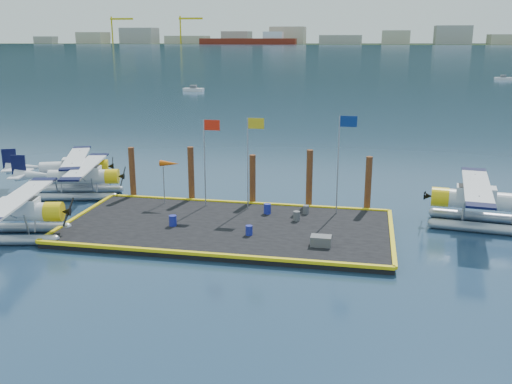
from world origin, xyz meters
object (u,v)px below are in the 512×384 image
crate (321,241)px  flagpole_blue (342,150)px  drum_5 (267,209)px  piling_4 (368,185)px  seaplane_d (482,203)px  piling_3 (309,181)px  flagpole_yellow (251,149)px  piling_2 (253,181)px  piling_0 (132,174)px  seaplane_c (72,170)px  piling_1 (191,176)px  drum_2 (297,216)px  windsock (170,165)px  drum_3 (173,221)px  flagpole_red (207,149)px  seaplane_a (13,215)px  drum_4 (306,210)px  drum_1 (249,230)px  seaplane_b (82,179)px

crate → flagpole_blue: flagpole_blue is taller
drum_5 → piling_4: piling_4 is taller
seaplane_d → piling_3: size_ratio=2.39×
flagpole_yellow → piling_2: bearing=97.2°
piling_0 → seaplane_c: bearing=156.5°
drum_5 → piling_1: size_ratio=0.16×
piling_0 → piling_3: bearing=0.0°
crate → piling_3: (-1.51, 7.90, 1.46)m
piling_1 → drum_2: bearing=-24.2°
flagpole_yellow → piling_3: (3.80, 1.60, -2.36)m
piling_4 → piling_2: bearing=180.0°
drum_2 → windsock: 9.69m
drum_3 → piling_4: piling_4 is taller
flagpole_red → piling_0: size_ratio=1.50×
seaplane_d → crate: 11.60m
seaplane_a → seaplane_d: 28.89m
flagpole_red → piling_1: 3.28m
piling_2 → drum_4: bearing=-27.2°
flagpole_blue → seaplane_c: bearing=168.6°
drum_5 → crate: size_ratio=0.58×
seaplane_c → drum_5: size_ratio=13.63×
drum_3 → seaplane_d: bearing=13.9°
seaplane_d → flagpole_yellow: (-14.93, -0.12, 2.93)m
flagpole_yellow → piling_1: 5.52m
flagpole_red → piling_4: bearing=8.4°
drum_1 → piling_1: bearing=129.4°
seaplane_c → piling_0: 6.93m
seaplane_a → flagpole_red: size_ratio=1.63×
piling_0 → piling_4: 17.00m
seaplane_b → piling_1: bearing=76.0°
seaplane_c → piling_2: (15.33, -2.75, 0.46)m
piling_4 → crate: bearing=-107.5°
piling_1 → piling_3: 8.50m
seaplane_b → piling_1: (8.68, -0.19, 0.68)m
drum_1 → piling_4: bearing=45.5°
drum_4 → flagpole_red: 7.78m
seaplane_a → flagpole_yellow: bearing=108.4°
drum_1 → piling_3: 7.62m
drum_1 → windsock: 8.94m
seaplane_b → piling_3: piling_3 is taller
seaplane_c → flagpole_yellow: size_ratio=1.47×
drum_4 → seaplane_b: bearing=172.5°
seaplane_d → flagpole_blue: (-8.93, -0.12, 3.10)m
drum_1 → flagpole_blue: 8.33m
piling_2 → piling_3: piling_3 is taller
drum_2 → seaplane_a: bearing=-161.4°
flagpole_yellow → seaplane_d: bearing=0.5°
seaplane_c → flagpole_yellow: 16.42m
piling_1 → seaplane_c: bearing=165.7°
flagpole_yellow → crate: bearing=-49.9°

